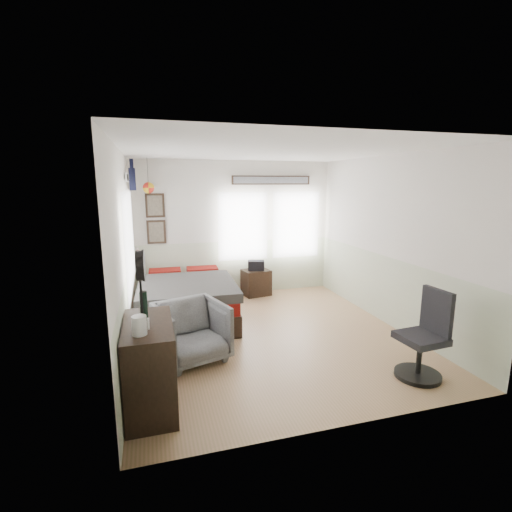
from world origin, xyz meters
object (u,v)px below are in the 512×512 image
object	(u,v)px
bed	(187,300)
nightstand	(256,282)
task_chair	(424,342)
armchair	(192,332)
dresser	(150,365)

from	to	relation	value
bed	nightstand	size ratio (longest dim) A/B	4.14
task_chair	armchair	bearing A→B (deg)	150.89
dresser	nightstand	size ratio (longest dim) A/B	1.91
bed	task_chair	bearing A→B (deg)	-45.12
dresser	armchair	distance (m)	1.06
nightstand	task_chair	distance (m)	3.83
dresser	armchair	world-z (taller)	dresser
dresser	armchair	size ratio (longest dim) A/B	1.19
bed	nightstand	world-z (taller)	bed
nightstand	armchair	bearing A→B (deg)	-131.69
bed	task_chair	size ratio (longest dim) A/B	2.04
bed	armchair	distance (m)	1.53
armchair	nightstand	bearing A→B (deg)	40.55
bed	nightstand	distance (m)	1.78
armchair	dresser	bearing A→B (deg)	-136.78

